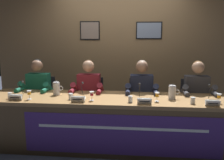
% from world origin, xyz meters
% --- Properties ---
extents(ground_plane, '(12.00, 12.00, 0.00)m').
position_xyz_m(ground_plane, '(0.00, 0.00, 0.00)').
color(ground_plane, '#383D4C').
extents(wall_back_panelled, '(4.93, 0.14, 2.60)m').
position_xyz_m(wall_back_panelled, '(0.00, 1.44, 1.30)').
color(wall_back_panelled, '#937047').
rests_on(wall_back_panelled, ground_plane).
extents(conference_table, '(3.73, 0.84, 0.73)m').
position_xyz_m(conference_table, '(0.01, -0.12, 0.51)').
color(conference_table, olive).
rests_on(conference_table, ground_plane).
extents(chair_far_left, '(0.44, 0.45, 0.90)m').
position_xyz_m(chair_far_left, '(-1.28, 0.60, 0.44)').
color(chair_far_left, black).
rests_on(chair_far_left, ground_plane).
extents(panelist_far_left, '(0.51, 0.48, 1.22)m').
position_xyz_m(panelist_far_left, '(-1.28, 0.40, 0.71)').
color(panelist_far_left, black).
rests_on(panelist_far_left, ground_plane).
extents(nameplate_far_left, '(0.18, 0.06, 0.08)m').
position_xyz_m(nameplate_far_left, '(-1.29, -0.30, 0.77)').
color(nameplate_far_left, white).
rests_on(nameplate_far_left, conference_table).
extents(juice_glass_far_left, '(0.06, 0.06, 0.12)m').
position_xyz_m(juice_glass_far_left, '(-1.12, -0.23, 0.82)').
color(juice_glass_far_left, white).
rests_on(juice_glass_far_left, conference_table).
extents(water_cup_far_left, '(0.06, 0.06, 0.08)m').
position_xyz_m(water_cup_far_left, '(-1.41, -0.22, 0.77)').
color(water_cup_far_left, silver).
rests_on(water_cup_far_left, conference_table).
extents(microphone_far_left, '(0.06, 0.17, 0.22)m').
position_xyz_m(microphone_far_left, '(-1.32, -0.09, 0.81)').
color(microphone_far_left, black).
rests_on(microphone_far_left, conference_table).
extents(chair_center_left, '(0.44, 0.45, 0.90)m').
position_xyz_m(chair_center_left, '(-0.43, 0.60, 0.44)').
color(chair_center_left, black).
rests_on(chair_center_left, ground_plane).
extents(panelist_center_left, '(0.51, 0.48, 1.22)m').
position_xyz_m(panelist_center_left, '(-0.43, 0.40, 0.71)').
color(panelist_center_left, black).
rests_on(panelist_center_left, ground_plane).
extents(nameplate_center_left, '(0.18, 0.06, 0.08)m').
position_xyz_m(nameplate_center_left, '(-0.42, -0.31, 0.77)').
color(nameplate_center_left, white).
rests_on(nameplate_center_left, conference_table).
extents(juice_glass_center_left, '(0.06, 0.06, 0.12)m').
position_xyz_m(juice_glass_center_left, '(-0.25, -0.20, 0.82)').
color(juice_glass_center_left, white).
rests_on(juice_glass_center_left, conference_table).
extents(water_cup_center_left, '(0.06, 0.06, 0.08)m').
position_xyz_m(water_cup_center_left, '(-0.55, -0.18, 0.77)').
color(water_cup_center_left, silver).
rests_on(water_cup_center_left, conference_table).
extents(microphone_center_left, '(0.06, 0.17, 0.22)m').
position_xyz_m(microphone_center_left, '(-0.42, -0.08, 0.81)').
color(microphone_center_left, black).
rests_on(microphone_center_left, conference_table).
extents(chair_center_right, '(0.44, 0.45, 0.90)m').
position_xyz_m(chair_center_right, '(0.43, 0.60, 0.44)').
color(chair_center_right, black).
rests_on(chair_center_right, ground_plane).
extents(panelist_center_right, '(0.51, 0.48, 1.22)m').
position_xyz_m(panelist_center_right, '(0.43, 0.40, 0.71)').
color(panelist_center_right, black).
rests_on(panelist_center_right, ground_plane).
extents(nameplate_center_right, '(0.18, 0.06, 0.08)m').
position_xyz_m(nameplate_center_right, '(0.45, -0.33, 0.77)').
color(nameplate_center_right, white).
rests_on(nameplate_center_right, conference_table).
extents(juice_glass_center_right, '(0.06, 0.06, 0.12)m').
position_xyz_m(juice_glass_center_right, '(0.62, -0.17, 0.82)').
color(juice_glass_center_right, white).
rests_on(juice_glass_center_right, conference_table).
extents(water_cup_center_right, '(0.06, 0.06, 0.08)m').
position_xyz_m(water_cup_center_right, '(0.27, -0.25, 0.77)').
color(water_cup_center_right, silver).
rests_on(water_cup_center_right, conference_table).
extents(microphone_center_right, '(0.06, 0.17, 0.22)m').
position_xyz_m(microphone_center_right, '(0.39, -0.09, 0.81)').
color(microphone_center_right, black).
rests_on(microphone_center_right, conference_table).
extents(chair_far_right, '(0.44, 0.45, 0.90)m').
position_xyz_m(chair_far_right, '(1.28, 0.60, 0.44)').
color(chair_far_right, black).
rests_on(chair_far_right, ground_plane).
extents(panelist_far_right, '(0.51, 0.48, 1.22)m').
position_xyz_m(panelist_far_right, '(1.28, 0.40, 0.71)').
color(panelist_far_right, black).
rests_on(panelist_far_right, ground_plane).
extents(nameplate_far_right, '(0.17, 0.06, 0.08)m').
position_xyz_m(nameplate_far_right, '(1.29, -0.34, 0.77)').
color(nameplate_far_right, white).
rests_on(nameplate_far_right, conference_table).
extents(juice_glass_far_right, '(0.06, 0.06, 0.12)m').
position_xyz_m(juice_glass_far_right, '(1.41, -0.17, 0.82)').
color(juice_glass_far_right, white).
rests_on(juice_glass_far_right, conference_table).
extents(water_cup_far_right, '(0.06, 0.06, 0.08)m').
position_xyz_m(water_cup_far_right, '(1.07, -0.24, 0.77)').
color(water_cup_far_right, silver).
rests_on(water_cup_far_right, conference_table).
extents(microphone_far_right, '(0.06, 0.17, 0.22)m').
position_xyz_m(microphone_far_right, '(1.33, -0.09, 0.81)').
color(microphone_far_right, black).
rests_on(microphone_far_right, conference_table).
extents(water_pitcher_left_side, '(0.15, 0.10, 0.21)m').
position_xyz_m(water_pitcher_left_side, '(-0.84, 0.07, 0.83)').
color(water_pitcher_left_side, silver).
rests_on(water_pitcher_left_side, conference_table).
extents(water_pitcher_right_side, '(0.15, 0.10, 0.21)m').
position_xyz_m(water_pitcher_right_side, '(0.84, -0.01, 0.83)').
color(water_pitcher_right_side, silver).
rests_on(water_pitcher_right_side, conference_table).
extents(document_stack_center_left, '(0.24, 0.19, 0.01)m').
position_xyz_m(document_stack_center_left, '(-0.47, -0.12, 0.74)').
color(document_stack_center_left, white).
rests_on(document_stack_center_left, conference_table).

